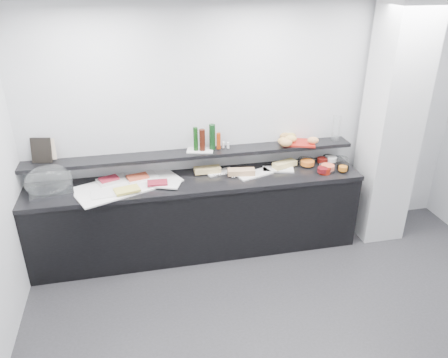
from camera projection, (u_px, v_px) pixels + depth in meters
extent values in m
plane|color=#2D2D30|center=(311.00, 351.00, 3.73)|extent=(5.00, 5.00, 0.00)
cube|color=silver|center=(253.00, 127.00, 4.90)|extent=(5.00, 0.02, 2.70)
plane|color=white|center=(351.00, 16.00, 2.55)|extent=(5.00, 5.00, 0.00)
cube|color=silver|center=(391.00, 127.00, 4.88)|extent=(0.50, 0.50, 2.70)
cube|color=black|center=(198.00, 217.00, 4.91)|extent=(3.60, 0.60, 0.85)
cube|color=black|center=(197.00, 182.00, 4.71)|extent=(3.62, 0.62, 0.05)
cube|color=black|center=(193.00, 154.00, 4.76)|extent=(3.60, 0.25, 0.04)
cube|color=silver|center=(52.00, 192.00, 4.40)|extent=(0.46, 0.34, 0.04)
ellipsoid|color=white|center=(49.00, 181.00, 4.38)|extent=(0.54, 0.44, 0.34)
cube|color=white|center=(127.00, 185.00, 4.57)|extent=(1.19, 0.89, 0.01)
cube|color=white|center=(113.00, 180.00, 4.64)|extent=(0.37, 0.31, 0.01)
cube|color=maroon|center=(109.00, 179.00, 4.63)|extent=(0.23, 0.19, 0.02)
cube|color=white|center=(141.00, 177.00, 4.72)|extent=(0.38, 0.30, 0.01)
cube|color=#CC4529|center=(138.00, 177.00, 4.67)|extent=(0.25, 0.19, 0.02)
cube|color=white|center=(107.00, 193.00, 4.38)|extent=(0.34, 0.25, 0.01)
cube|color=#DCCE55|center=(127.00, 190.00, 4.40)|extent=(0.28, 0.21, 0.02)
cube|color=white|center=(165.00, 184.00, 4.56)|extent=(0.37, 0.31, 0.01)
cube|color=maroon|center=(157.00, 183.00, 4.54)|extent=(0.21, 0.14, 0.02)
cube|color=white|center=(220.00, 172.00, 4.86)|extent=(0.33, 0.20, 0.01)
cube|color=#E5C578|center=(207.00, 170.00, 4.83)|extent=(0.29, 0.12, 0.06)
cylinder|color=#BBBCC3|center=(217.00, 175.00, 4.77)|extent=(0.16, 0.01, 0.01)
cube|color=white|center=(254.00, 174.00, 4.81)|extent=(0.43, 0.29, 0.01)
cube|color=tan|center=(241.00, 172.00, 4.77)|extent=(0.31, 0.15, 0.06)
cylinder|color=silver|center=(238.00, 176.00, 4.73)|extent=(0.16, 0.03, 0.01)
cube|color=white|center=(278.00, 169.00, 4.93)|extent=(0.37, 0.23, 0.01)
cube|color=#E6CF79|center=(285.00, 164.00, 4.96)|extent=(0.30, 0.20, 0.06)
cylinder|color=silver|center=(281.00, 170.00, 4.87)|extent=(0.15, 0.06, 0.01)
cylinder|color=white|center=(306.00, 162.00, 5.05)|extent=(0.24, 0.24, 0.07)
cylinder|color=orange|center=(307.00, 163.00, 4.99)|extent=(0.19, 0.19, 0.05)
cylinder|color=black|center=(329.00, 159.00, 5.12)|extent=(0.14, 0.14, 0.07)
cylinder|color=#5D110D|center=(323.00, 160.00, 5.06)|extent=(0.13, 0.13, 0.05)
cylinder|color=silver|center=(341.00, 161.00, 5.08)|extent=(0.22, 0.22, 0.07)
cylinder|color=white|center=(331.00, 159.00, 5.09)|extent=(0.18, 0.18, 0.05)
cylinder|color=maroon|center=(325.00, 170.00, 4.84)|extent=(0.14, 0.14, 0.07)
cylinder|color=#5D0D11|center=(322.00, 170.00, 4.81)|extent=(0.14, 0.14, 0.05)
cylinder|color=white|center=(327.00, 169.00, 4.88)|extent=(0.19, 0.19, 0.07)
cylinder|color=#FD673E|center=(328.00, 167.00, 4.88)|extent=(0.18, 0.18, 0.05)
cylinder|color=black|center=(343.00, 167.00, 4.92)|extent=(0.15, 0.15, 0.07)
cylinder|color=#C66F1B|center=(343.00, 168.00, 4.85)|extent=(0.11, 0.11, 0.05)
cube|color=black|center=(41.00, 150.00, 4.45)|extent=(0.21, 0.11, 0.26)
cube|color=beige|center=(48.00, 150.00, 4.47)|extent=(0.16, 0.06, 0.22)
cube|color=white|center=(200.00, 150.00, 4.78)|extent=(0.32, 0.24, 0.01)
cylinder|color=#0E360E|center=(196.00, 139.00, 4.71)|extent=(0.05, 0.05, 0.26)
cylinder|color=#3A130A|center=(202.00, 140.00, 4.71)|extent=(0.08, 0.08, 0.24)
cylinder|color=black|center=(212.00, 137.00, 4.74)|extent=(0.08, 0.08, 0.28)
cylinder|color=#A3330B|center=(219.00, 141.00, 4.77)|extent=(0.06, 0.06, 0.18)
cylinder|color=white|center=(223.00, 145.00, 4.81)|extent=(0.03, 0.03, 0.07)
cylinder|color=silver|center=(228.00, 145.00, 4.80)|extent=(0.03, 0.03, 0.07)
cube|color=#AD1B12|center=(299.00, 143.00, 4.98)|extent=(0.42, 0.35, 0.02)
ellipsoid|color=#AD7F42|center=(285.00, 136.00, 5.02)|extent=(0.13, 0.08, 0.08)
ellipsoid|color=#B29444|center=(291.00, 136.00, 5.02)|extent=(0.14, 0.11, 0.08)
ellipsoid|color=#C18749|center=(286.00, 143.00, 4.83)|extent=(0.15, 0.11, 0.08)
ellipsoid|color=tan|center=(283.00, 141.00, 4.88)|extent=(0.14, 0.11, 0.08)
ellipsoid|color=#D58A51|center=(313.00, 140.00, 4.90)|extent=(0.14, 0.11, 0.08)
ellipsoid|color=tan|center=(291.00, 139.00, 4.94)|extent=(0.16, 0.12, 0.08)
cylinder|color=silver|center=(336.00, 129.00, 4.98)|extent=(0.11, 0.11, 0.30)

